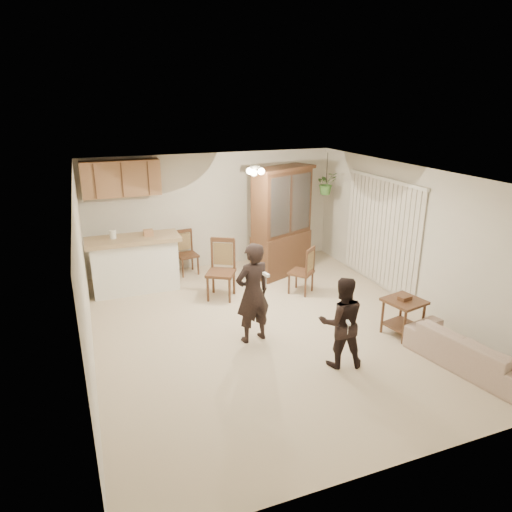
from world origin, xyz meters
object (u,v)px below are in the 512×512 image
object	(u,v)px
child	(342,321)
chair_hutch_right	(301,280)
adult	(253,287)
chair_hutch_left	(221,282)
sofa	(471,343)
side_table	(403,317)
china_hutch	(282,223)
chair_bar	(188,262)

from	to	relation	value
child	chair_hutch_right	world-z (taller)	child
adult	chair_hutch_left	world-z (taller)	adult
adult	chair_hutch_right	bearing A→B (deg)	-147.83
sofa	chair_hutch_left	bearing A→B (deg)	24.39
adult	child	distance (m)	1.43
sofa	side_table	bearing A→B (deg)	2.82
sofa	side_table	xyz separation A→B (m)	(-0.29, 1.10, -0.05)
sofa	chair_hutch_right	bearing A→B (deg)	6.45
sofa	adult	world-z (taller)	adult
china_hutch	chair_hutch_right	world-z (taller)	china_hutch
chair_bar	chair_hutch_left	size ratio (longest dim) A/B	0.84
chair_bar	child	bearing A→B (deg)	-81.79
china_hutch	chair_hutch_left	xyz separation A→B (m)	(-1.58, -0.79, -0.81)
sofa	china_hutch	world-z (taller)	china_hutch
adult	china_hutch	bearing A→B (deg)	-132.86
child	chair_hutch_left	distance (m)	2.96
china_hutch	chair_bar	xyz separation A→B (m)	(-1.89, 0.68, -0.86)
china_hutch	chair_hutch_left	size ratio (longest dim) A/B	2.03
chair_bar	chair_hutch_left	xyz separation A→B (m)	(0.31, -1.47, 0.05)
chair_bar	chair_hutch_left	bearing A→B (deg)	-85.66
china_hutch	side_table	world-z (taller)	china_hutch
child	chair_bar	xyz separation A→B (m)	(-1.21, 4.27, -0.41)
side_table	chair_hutch_left	distance (m)	3.31
chair_hutch_left	chair_hutch_right	xyz separation A→B (m)	(1.51, -0.31, -0.05)
sofa	chair_hutch_left	world-z (taller)	chair_hutch_left
chair_bar	chair_hutch_right	bearing A→B (deg)	-52.00
child	side_table	size ratio (longest dim) A/B	2.02
child	side_table	xyz separation A→B (m)	(1.38, 0.40, -0.36)
chair_hutch_right	chair_bar	bearing A→B (deg)	-84.52
sofa	side_table	distance (m)	1.14
sofa	china_hutch	distance (m)	4.46
china_hutch	sofa	bearing A→B (deg)	-100.18
china_hutch	side_table	xyz separation A→B (m)	(0.70, -3.19, -0.81)
sofa	child	distance (m)	1.83
side_table	chair_hutch_left	xyz separation A→B (m)	(-2.28, 2.40, 0.00)
sofa	chair_hutch_right	xyz separation A→B (m)	(-1.06, 3.18, -0.10)
china_hutch	chair_bar	world-z (taller)	china_hutch
sofa	chair_hutch_left	xyz separation A→B (m)	(-2.57, 3.50, -0.05)
child	chair_hutch_left	size ratio (longest dim) A/B	1.20
adult	chair_hutch_right	xyz separation A→B (m)	(1.51, 1.40, -0.64)
china_hutch	child	bearing A→B (deg)	-123.88
china_hutch	chair_hutch_left	world-z (taller)	china_hutch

